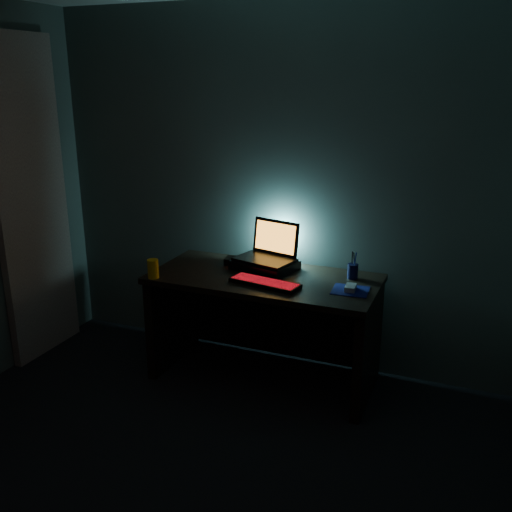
% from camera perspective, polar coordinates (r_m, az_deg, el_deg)
% --- Properties ---
extents(room, '(3.50, 4.00, 2.50)m').
position_cam_1_polar(room, '(2.25, -14.30, -2.76)').
color(room, black).
rests_on(room, ground).
extents(desk, '(1.50, 0.70, 0.75)m').
position_cam_1_polar(desk, '(3.90, 1.09, -5.37)').
color(desk, black).
rests_on(desk, ground).
extents(curtain, '(0.06, 0.65, 2.30)m').
position_cam_1_polar(curtain, '(4.40, -21.51, 5.03)').
color(curtain, '#C5AF9D').
rests_on(curtain, ground).
extents(riser, '(0.46, 0.39, 0.06)m').
position_cam_1_polar(riser, '(3.89, 0.90, -0.89)').
color(riser, black).
rests_on(riser, desk).
extents(laptop, '(0.43, 0.36, 0.26)m').
position_cam_1_polar(laptop, '(3.91, 1.33, 0.55)').
color(laptop, black).
rests_on(laptop, riser).
extents(keyboard, '(0.48, 0.22, 0.03)m').
position_cam_1_polar(keyboard, '(3.60, 0.89, -2.70)').
color(keyboard, black).
rests_on(keyboard, desk).
extents(mousepad, '(0.23, 0.22, 0.00)m').
position_cam_1_polar(mousepad, '(3.56, 9.42, -3.41)').
color(mousepad, '#0A0E4C').
rests_on(mousepad, desk).
extents(mouse, '(0.07, 0.11, 0.03)m').
position_cam_1_polar(mouse, '(3.55, 9.44, -3.15)').
color(mouse, gray).
rests_on(mouse, mousepad).
extents(pen_cup, '(0.08, 0.08, 0.10)m').
position_cam_1_polar(pen_cup, '(3.76, 9.65, -1.51)').
color(pen_cup, black).
rests_on(pen_cup, desk).
extents(juice_glass, '(0.07, 0.07, 0.12)m').
position_cam_1_polar(juice_glass, '(3.77, -10.25, -1.26)').
color(juice_glass, '#E09C0B').
rests_on(juice_glass, desk).
extents(router, '(0.15, 0.13, 0.04)m').
position_cam_1_polar(router, '(4.00, -2.13, -0.49)').
color(router, black).
rests_on(router, desk).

